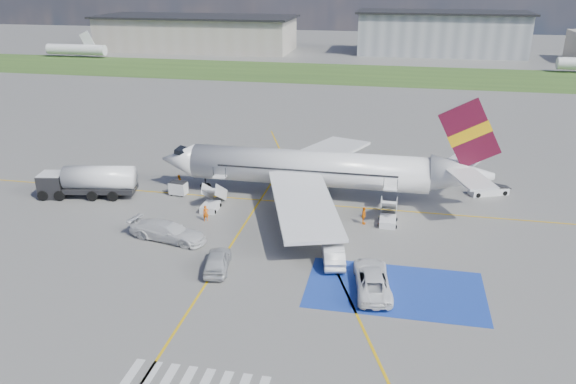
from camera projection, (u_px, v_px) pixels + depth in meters
The scene contains 21 objects.
ground at pixel (282, 255), 50.01m from camera, with size 400.00×400.00×0.00m, color #60605E.
grass_strip at pixel (363, 74), 136.62m from camera, with size 400.00×30.00×0.01m, color #2D4C1E.
taxiway_line_main at pixel (305, 203), 60.95m from camera, with size 120.00×0.20×0.01m, color gold.
taxiway_line_cross at pixel (189, 310), 41.80m from camera, with size 0.20×60.00×0.01m, color gold.
taxiway_line_diag at pixel (305, 203), 60.95m from camera, with size 0.20×60.00×0.01m, color gold.
staging_box at pixel (395, 289), 44.53m from camera, with size 14.00×8.00×0.01m, color #1A389D.
terminal_west at pixel (197, 34), 176.76m from camera, with size 60.00×22.00×10.00m, color #A2998B.
terminal_centre at pixel (441, 34), 167.22m from camera, with size 48.00×18.00×12.00m, color gray.
airliner at pixel (322, 169), 61.25m from camera, with size 36.81×32.95×11.92m.
airstairs_fwd at pixel (212, 203), 59.45m from camera, with size 1.90×5.20×3.60m.
airstairs_aft at pixel (388, 217), 56.07m from camera, with size 1.90×5.20×3.60m.
fuel_tanker at pixel (89, 184), 62.32m from camera, with size 10.82×4.62×3.58m.
gpu_cart at pixel (178, 189), 63.05m from camera, with size 2.02×1.42×1.58m.
belt_loader at pixel (489, 191), 63.35m from camera, with size 4.85×3.12×1.41m.
car_silver_a at pixel (217, 260), 47.21m from camera, with size 2.01×5.00×1.70m, color #AAACB1.
car_silver_b at pixel (333, 254), 48.36m from camera, with size 1.78×5.10×1.68m, color #B7B9BE.
van_white_a at pixel (372, 276), 44.38m from camera, with size 2.63×5.71×2.14m, color white.
van_white_b at pixel (167, 228), 52.41m from camera, with size 2.37×5.84×2.29m, color silver.
crew_fwd at pixel (206, 213), 56.46m from camera, with size 0.60×0.39×1.64m, color #E75F0C.
crew_nose at pixel (179, 181), 65.13m from camera, with size 0.77×0.60×1.59m, color orange.
crew_aft at pixel (364, 216), 55.72m from camera, with size 1.06×0.44×1.81m, color orange.
Camera 1 is at (9.26, -43.48, 23.58)m, focal length 35.00 mm.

